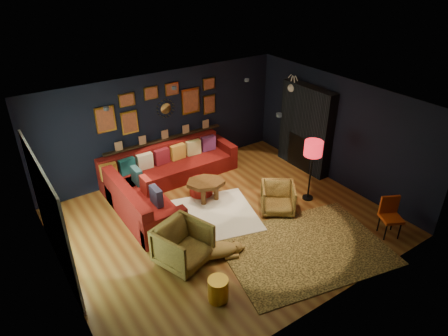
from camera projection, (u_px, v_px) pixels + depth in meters
floor at (225, 222)px, 8.50m from camera, size 6.50×6.50×0.00m
room_walls at (225, 155)px, 7.73m from camera, size 6.50×6.50×6.50m
sectional at (160, 181)px, 9.36m from camera, size 3.41×2.69×0.86m
ledge at (165, 139)px, 10.00m from camera, size 3.20×0.12×0.04m
gallery_wall at (161, 105)px, 9.59m from camera, size 3.15×0.04×1.02m
sunburst_mirror at (166, 108)px, 9.70m from camera, size 0.47×0.16×0.47m
fireplace at (305, 131)px, 10.18m from camera, size 0.31×1.60×2.20m
deer_head at (297, 87)px, 10.07m from camera, size 0.50×0.28×0.45m
sliding_door at (50, 216)px, 6.83m from camera, size 0.06×2.80×2.20m
ceiling_spots at (202, 96)px, 7.85m from camera, size 3.30×2.50×0.06m
shag_rug at (200, 218)px, 8.60m from camera, size 2.75×2.29×0.03m
leopard_rug at (305, 249)px, 7.74m from camera, size 3.47×2.80×0.02m
coffee_table at (206, 185)px, 9.08m from camera, size 1.11×1.00×0.46m
pouf at (201, 187)px, 9.35m from camera, size 0.54×0.54×0.35m
armchair_left at (183, 243)px, 7.21m from camera, size 1.07×1.04×0.88m
armchair_right at (278, 197)px, 8.69m from camera, size 0.95×0.94×0.72m
gold_stool at (218, 290)px, 6.53m from camera, size 0.34×0.34×0.43m
orange_chair at (390, 213)px, 7.95m from camera, size 0.52×0.52×0.83m
floor_lamp at (313, 151)px, 8.71m from camera, size 0.41×0.41×1.47m
dog at (214, 248)px, 7.44m from camera, size 1.35×1.01×0.38m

